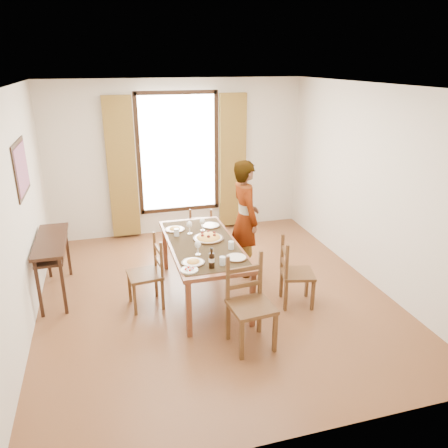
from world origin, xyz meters
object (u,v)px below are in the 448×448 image
object	(u,v)px
dining_table	(203,247)
pasta_platter	(208,236)
console_table	(52,247)
man	(245,218)

from	to	relation	value
dining_table	pasta_platter	distance (m)	0.17
console_table	man	world-z (taller)	man
pasta_platter	dining_table	bearing A→B (deg)	-139.27
console_table	pasta_platter	distance (m)	2.05
console_table	dining_table	xyz separation A→B (m)	(1.90, -0.54, 0.01)
dining_table	man	distance (m)	0.89
dining_table	man	bearing A→B (deg)	33.23
dining_table	pasta_platter	world-z (taller)	pasta_platter
man	pasta_platter	xyz separation A→B (m)	(-0.64, -0.40, -0.04)
dining_table	man	xyz separation A→B (m)	(0.74, 0.48, 0.16)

